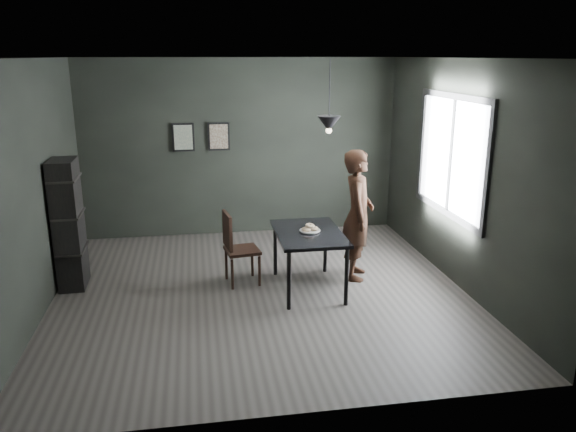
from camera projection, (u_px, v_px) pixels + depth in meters
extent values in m
plane|color=#332F2C|center=(261.00, 292.00, 6.97)|extent=(5.00, 5.00, 0.00)
cube|color=black|center=(241.00, 148.00, 8.95)|extent=(5.00, 0.10, 2.80)
cube|color=silver|center=(258.00, 58.00, 6.20)|extent=(5.00, 5.00, 0.02)
cube|color=white|center=(452.00, 156.00, 7.11)|extent=(0.02, 1.80, 1.40)
cube|color=black|center=(451.00, 156.00, 7.11)|extent=(0.04, 1.96, 1.56)
cube|color=black|center=(309.00, 233.00, 6.86)|extent=(0.80, 1.20, 0.04)
cylinder|color=black|center=(289.00, 280.00, 6.40)|extent=(0.05, 0.05, 0.71)
cylinder|color=black|center=(346.00, 277.00, 6.51)|extent=(0.05, 0.05, 0.71)
cylinder|color=black|center=(275.00, 249.00, 7.42)|extent=(0.05, 0.05, 0.71)
cylinder|color=black|center=(325.00, 247.00, 7.53)|extent=(0.05, 0.05, 0.71)
cylinder|color=silver|center=(310.00, 231.00, 6.87)|extent=(0.23, 0.23, 0.01)
torus|color=beige|center=(314.00, 229.00, 6.88)|extent=(0.12, 0.12, 0.04)
torus|color=beige|center=(306.00, 229.00, 6.84)|extent=(0.12, 0.12, 0.04)
torus|color=beige|center=(310.00, 226.00, 6.85)|extent=(0.16, 0.17, 0.06)
imported|color=black|center=(358.00, 215.00, 7.22)|extent=(0.57, 0.71, 1.70)
cube|color=black|center=(242.00, 250.00, 7.14)|extent=(0.47, 0.47, 0.04)
cube|color=black|center=(227.00, 231.00, 7.01)|extent=(0.10, 0.41, 0.45)
cylinder|color=black|center=(232.00, 274.00, 6.99)|extent=(0.04, 0.04, 0.40)
cylinder|color=black|center=(259.00, 271.00, 7.10)|extent=(0.04, 0.04, 0.40)
cylinder|color=black|center=(226.00, 265.00, 7.31)|extent=(0.04, 0.04, 0.40)
cylinder|color=black|center=(252.00, 262.00, 7.42)|extent=(0.04, 0.04, 0.40)
cube|color=black|center=(68.00, 224.00, 6.95)|extent=(0.32, 0.55, 1.62)
cylinder|color=black|center=(330.00, 91.00, 6.53)|extent=(0.01, 0.01, 0.75)
cone|color=black|center=(329.00, 124.00, 6.63)|extent=(0.28, 0.28, 0.18)
sphere|color=#FFE0B2|center=(329.00, 130.00, 6.65)|extent=(0.07, 0.07, 0.07)
cube|color=black|center=(183.00, 137.00, 8.73)|extent=(0.34, 0.03, 0.44)
cube|color=#425D4E|center=(183.00, 137.00, 8.71)|extent=(0.28, 0.01, 0.38)
cube|color=black|center=(219.00, 136.00, 8.81)|extent=(0.34, 0.03, 0.44)
cube|color=#4F3B2D|center=(219.00, 137.00, 8.79)|extent=(0.28, 0.01, 0.38)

